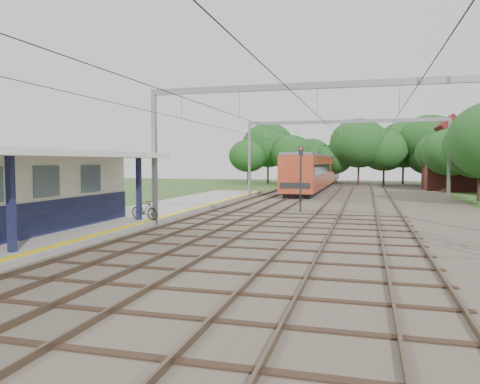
% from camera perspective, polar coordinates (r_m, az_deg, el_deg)
% --- Properties ---
extents(ground, '(160.00, 160.00, 0.00)m').
position_cam_1_polar(ground, '(9.40, -22.76, -17.48)').
color(ground, '#2D4C1E').
rests_on(ground, ground).
extents(ballast_bed, '(18.00, 90.00, 0.10)m').
position_cam_1_polar(ballast_bed, '(37.05, 12.88, -1.50)').
color(ballast_bed, '#473D33').
rests_on(ballast_bed, ground).
extents(platform, '(5.00, 52.00, 0.35)m').
position_cam_1_polar(platform, '(24.78, -16.54, -3.81)').
color(platform, gray).
rests_on(platform, ground).
extents(yellow_stripe, '(0.45, 52.00, 0.01)m').
position_cam_1_polar(yellow_stripe, '(23.66, -11.89, -3.65)').
color(yellow_stripe, yellow).
rests_on(yellow_stripe, platform).
extents(rail_tracks, '(11.80, 88.00, 0.15)m').
position_cam_1_polar(rail_tracks, '(37.23, 9.03, -1.23)').
color(rail_tracks, brown).
rests_on(rail_tracks, ballast_bed).
extents(catenary_system, '(17.22, 88.00, 7.00)m').
position_cam_1_polar(catenary_system, '(32.30, 11.58, 7.47)').
color(catenary_system, gray).
rests_on(catenary_system, ground).
extents(tree_band, '(31.72, 30.88, 8.82)m').
position_cam_1_polar(tree_band, '(64.04, 13.80, 5.01)').
color(tree_band, '#382619').
rests_on(tree_band, ground).
extents(house_far, '(8.00, 6.12, 8.66)m').
position_cam_1_polar(house_far, '(59.81, 25.39, 3.24)').
color(house_far, brown).
rests_on(house_far, ground).
extents(bicycle, '(1.83, 0.99, 1.06)m').
position_cam_1_polar(bicycle, '(24.64, -11.58, -2.13)').
color(bicycle, black).
rests_on(bicycle, platform).
extents(train, '(3.13, 38.93, 4.09)m').
position_cam_1_polar(train, '(59.88, 9.49, 2.63)').
color(train, black).
rests_on(train, ballast_bed).
extents(signal_post, '(0.31, 0.27, 4.33)m').
position_cam_1_polar(signal_post, '(30.35, 7.41, 2.49)').
color(signal_post, black).
rests_on(signal_post, ground).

